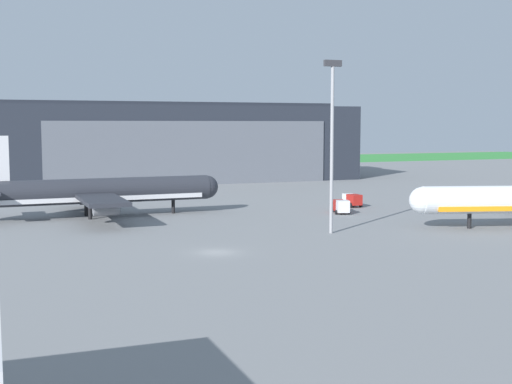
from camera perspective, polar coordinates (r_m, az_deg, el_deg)
ground_plane at (r=76.10m, az=-3.31°, el=-5.05°), size 440.00×440.00×0.00m
grass_field_strip at (r=250.98m, az=-15.82°, el=2.27°), size 440.00×56.00×0.08m
maintenance_hangar at (r=178.68m, az=-7.05°, el=4.14°), size 88.23×41.07×19.75m
airliner_far_left at (r=106.67m, az=-13.10°, el=0.01°), size 38.36×31.76×12.49m
fuel_bowser at (r=118.34m, az=8.03°, el=-0.63°), size 2.25×4.00×2.18m
baggage_tug at (r=109.56m, az=7.07°, el=-1.16°), size 3.20×5.42×2.23m
apron_light_mast at (r=88.56m, az=6.36°, el=4.79°), size 2.40×0.50×22.27m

